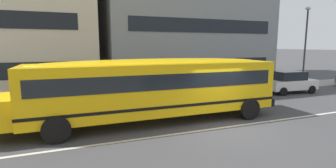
# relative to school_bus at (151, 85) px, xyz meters

# --- Properties ---
(ground_plane) EXTENTS (400.00, 400.00, 0.00)m
(ground_plane) POSITION_rel_school_bus_xyz_m (2.74, -1.94, -1.74)
(ground_plane) COLOR #424244
(sidewalk_far) EXTENTS (120.00, 3.00, 0.01)m
(sidewalk_far) POSITION_rel_school_bus_xyz_m (2.74, 6.04, -1.74)
(sidewalk_far) COLOR gray
(sidewalk_far) RESTS_ON ground_plane
(lane_centreline) EXTENTS (110.00, 0.16, 0.01)m
(lane_centreline) POSITION_rel_school_bus_xyz_m (2.74, -1.94, -1.74)
(lane_centreline) COLOR silver
(lane_centreline) RESTS_ON ground_plane
(school_bus) EXTENTS (13.15, 3.18, 2.94)m
(school_bus) POSITION_rel_school_bus_xyz_m (0.00, 0.00, 0.00)
(school_bus) COLOR yellow
(school_bus) RESTS_ON ground_plane
(parked_car_white_beside_sign) EXTENTS (3.99, 2.06, 1.64)m
(parked_car_white_beside_sign) POSITION_rel_school_bus_xyz_m (11.86, 3.30, -0.90)
(parked_car_white_beside_sign) COLOR silver
(parked_car_white_beside_sign) RESTS_ON ground_plane
(street_lamp) EXTENTS (0.44, 0.44, 6.80)m
(street_lamp) POSITION_rel_school_bus_xyz_m (15.63, 5.34, 2.57)
(street_lamp) COLOR #38383D
(street_lamp) RESTS_ON ground_plane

